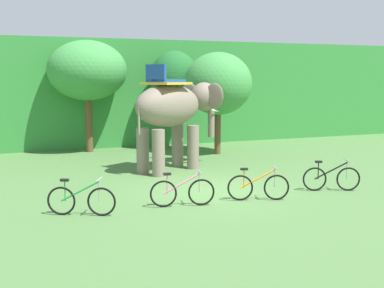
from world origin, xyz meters
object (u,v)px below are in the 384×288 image
(bike_black, at_px, (331,178))
(bike_green, at_px, (81,200))
(tree_center_right, at_px, (174,80))
(tree_left, at_px, (218,84))
(bike_orange, at_px, (258,186))
(tree_center_left, at_px, (87,71))
(elephant, at_px, (175,109))
(bike_pink, at_px, (182,192))

(bike_black, bearing_deg, bike_green, 179.72)
(tree_center_right, distance_m, tree_left, 2.55)
(tree_center_right, height_order, tree_left, tree_center_right)
(tree_left, distance_m, bike_orange, 8.44)
(tree_center_left, distance_m, tree_center_right, 3.98)
(elephant, bearing_deg, tree_left, 43.12)
(tree_center_right, bearing_deg, elephant, -108.70)
(bike_pink, bearing_deg, elephant, 73.41)
(bike_green, height_order, bike_black, same)
(tree_left, xyz_separation_m, bike_pink, (-4.34, -7.55, -2.67))
(bike_orange, bearing_deg, elephant, 98.06)
(elephant, xyz_separation_m, bike_black, (3.26, -4.79, -1.82))
(tree_left, bearing_deg, elephant, -136.88)
(tree_center_right, height_order, bike_green, tree_center_right)
(tree_center_left, height_order, bike_pink, tree_center_left)
(tree_left, xyz_separation_m, bike_black, (0.37, -7.50, -2.67))
(elephant, height_order, bike_black, elephant)
(tree_center_right, bearing_deg, bike_orange, -95.55)
(bike_pink, bearing_deg, tree_center_left, 94.60)
(tree_center_left, relative_size, bike_orange, 3.02)
(bike_pink, relative_size, bike_orange, 1.03)
(tree_center_left, bearing_deg, tree_left, -27.07)
(elephant, bearing_deg, bike_black, -55.70)
(elephant, relative_size, bike_black, 2.53)
(tree_center_right, bearing_deg, bike_green, -120.45)
(elephant, height_order, bike_green, elephant)
(tree_center_left, xyz_separation_m, tree_center_right, (3.93, -0.40, -0.43))
(tree_left, xyz_separation_m, bike_orange, (-2.19, -7.70, -2.67))
(bike_orange, height_order, bike_black, same)
(bike_black, bearing_deg, bike_pink, -179.34)
(tree_center_right, height_order, bike_orange, tree_center_right)
(bike_green, bearing_deg, elephant, 49.72)
(tree_center_left, bearing_deg, bike_pink, -85.40)
(bike_orange, distance_m, bike_black, 2.57)
(tree_center_right, bearing_deg, bike_pink, -107.66)
(tree_left, relative_size, bike_green, 2.81)
(tree_center_left, relative_size, tree_left, 1.12)
(tree_center_right, xyz_separation_m, tree_left, (1.22, -2.23, -0.13))
(tree_left, relative_size, bike_orange, 2.69)
(tree_left, bearing_deg, tree_center_right, 118.69)
(bike_pink, bearing_deg, bike_orange, -4.07)
(tree_center_right, relative_size, bike_pink, 2.70)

